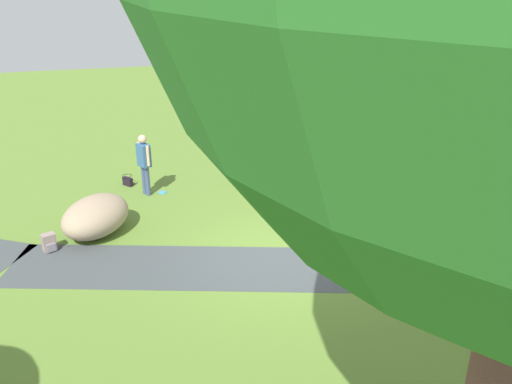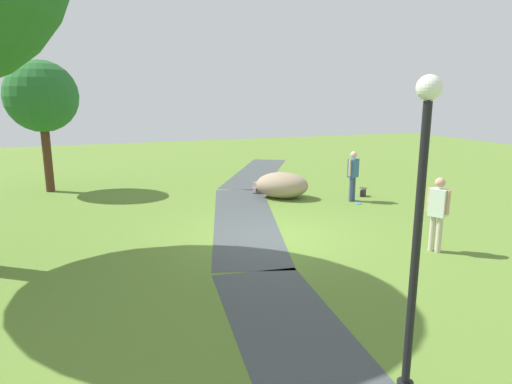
# 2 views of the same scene
# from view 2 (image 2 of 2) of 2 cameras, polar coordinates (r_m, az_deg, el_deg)

# --- Properties ---
(ground_plane) EXTENTS (48.00, 48.00, 0.00)m
(ground_plane) POSITION_cam_2_polar(r_m,az_deg,el_deg) (11.58, 1.97, -5.63)
(ground_plane) COLOR olive
(footpath_segment_mid) EXTENTS (8.17, 3.90, 0.01)m
(footpath_segment_mid) POSITION_cam_2_polar(r_m,az_deg,el_deg) (13.15, -1.47, -3.39)
(footpath_segment_mid) COLOR #414749
(footpath_segment_mid) RESTS_ON ground
(footpath_segment_far) EXTENTS (7.79, 5.55, 0.01)m
(footpath_segment_far) POSITION_cam_2_polar(r_m,az_deg,el_deg) (20.89, 0.17, 2.57)
(footpath_segment_far) COLOR #414749
(footpath_segment_far) RESTS_ON ground
(young_tree_near_path) EXTENTS (2.56, 2.56, 4.77)m
(young_tree_near_path) POSITION_cam_2_polar(r_m,az_deg,el_deg) (18.11, -25.64, 10.83)
(young_tree_near_path) COLOR #502E1F
(young_tree_near_path) RESTS_ON ground
(lamp_post) EXTENTS (0.28, 0.28, 3.79)m
(lamp_post) POSITION_cam_2_polar(r_m,az_deg,el_deg) (5.41, 20.07, -1.88)
(lamp_post) COLOR black
(lamp_post) RESTS_ON ground
(lawn_boulder) EXTENTS (2.13, 2.24, 0.90)m
(lawn_boulder) POSITION_cam_2_polar(r_m,az_deg,el_deg) (15.69, 3.32, 0.88)
(lawn_boulder) COLOR tan
(lawn_boulder) RESTS_ON ground
(woman_with_handbag) EXTENTS (0.38, 0.47, 1.70)m
(woman_with_handbag) POSITION_cam_2_polar(r_m,az_deg,el_deg) (15.43, 12.24, 2.44)
(woman_with_handbag) COLOR #3F4E76
(woman_with_handbag) RESTS_ON ground
(man_near_boulder) EXTENTS (0.48, 0.37, 1.75)m
(man_near_boulder) POSITION_cam_2_polar(r_m,az_deg,el_deg) (11.01, 22.12, -2.01)
(man_near_boulder) COLOR beige
(man_near_boulder) RESTS_ON ground
(handbag_on_grass) EXTENTS (0.38, 0.38, 0.31)m
(handbag_on_grass) POSITION_cam_2_polar(r_m,az_deg,el_deg) (16.40, 13.47, -0.04)
(handbag_on_grass) COLOR black
(handbag_on_grass) RESTS_ON ground
(backpack_by_boulder) EXTENTS (0.34, 0.33, 0.40)m
(backpack_by_boulder) POSITION_cam_2_polar(r_m,az_deg,el_deg) (16.44, 0.11, 0.53)
(backpack_by_boulder) COLOR gray
(backpack_by_boulder) RESTS_ON ground
(frisbee_on_grass) EXTENTS (0.23, 0.23, 0.02)m
(frisbee_on_grass) POSITION_cam_2_polar(r_m,az_deg,el_deg) (15.28, 12.85, -1.43)
(frisbee_on_grass) COLOR #4094CD
(frisbee_on_grass) RESTS_ON ground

